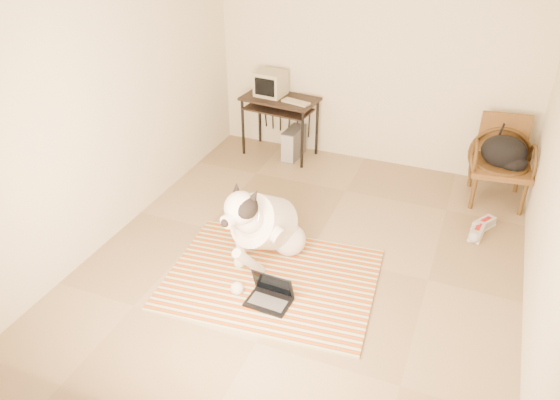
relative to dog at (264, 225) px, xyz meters
The scene contains 15 objects.
floor 0.60m from the dog, 32.89° to the left, with size 4.50×4.50×0.00m, color #937C5A.
wall_back 2.70m from the dog, 81.30° to the left, with size 4.50×4.50×0.00m, color beige.
wall_front 2.26m from the dog, 79.20° to the right, with size 4.50×4.50×0.00m, color beige.
wall_left 1.90m from the dog, behind, with size 4.50×4.50×0.00m, color beige.
rug 0.51m from the dog, 56.65° to the right, with size 2.02×1.62×0.02m.
dog is the anchor object (origin of this frame).
laptop 0.72m from the dog, 62.42° to the right, with size 0.39×0.29×0.27m.
computer_desk 2.32m from the dog, 108.25° to the left, with size 1.00×0.63×0.79m.
crt_monitor 2.48m from the dog, 111.08° to the left, with size 0.38×0.37×0.31m.
desk_keyboard 2.20m from the dog, 102.56° to the left, with size 0.36×0.13×0.02m, color tan.
pc_tower 2.25m from the dog, 103.44° to the left, with size 0.20×0.43×0.40m.
rattan_chair 2.89m from the dog, 45.66° to the left, with size 0.70×0.68×0.96m.
backpack 2.86m from the dog, 44.13° to the left, with size 0.51×0.41×0.36m.
sneaker_left 2.26m from the dog, 31.49° to the left, with size 0.16×0.31×0.10m.
sneaker_right 2.41m from the dog, 34.58° to the left, with size 0.25×0.31×0.10m.
Camera 1 is at (1.36, -4.20, 3.27)m, focal length 35.00 mm.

